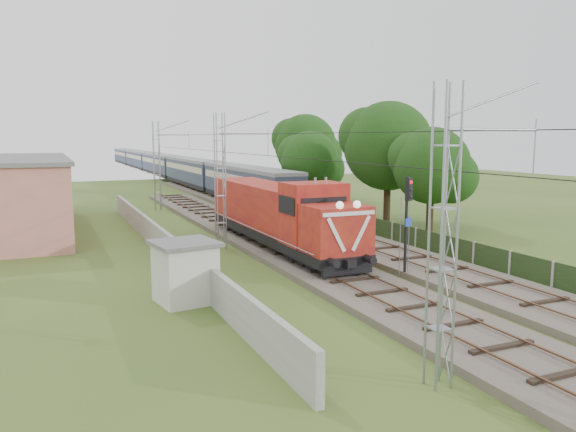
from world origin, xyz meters
name	(u,v)px	position (x,y,z in m)	size (l,w,h in m)	color
ground	(373,296)	(0.00, 0.00, 0.00)	(140.00, 140.00, 0.00)	#3C521F
track_main	(303,259)	(0.00, 7.00, 0.18)	(4.20, 70.00, 0.45)	#6B6054
track_side	(291,220)	(5.00, 20.00, 0.18)	(4.20, 80.00, 0.45)	#6B6054
catenary	(221,181)	(-2.95, 12.00, 4.05)	(3.31, 70.00, 8.00)	gray
boundary_wall	(162,241)	(-6.50, 12.00, 0.75)	(0.25, 40.00, 1.50)	#9E9E99
station_building	(5,195)	(-15.00, 24.00, 2.63)	(8.40, 20.40, 5.22)	#D47B72
fence	(474,253)	(8.00, 3.00, 0.60)	(0.12, 32.00, 1.20)	black
locomotive	(279,214)	(0.00, 10.31, 2.19)	(2.92, 16.67, 4.23)	black
coach_rake	(161,163)	(5.00, 72.36, 2.37)	(2.81, 105.09, 3.25)	black
signal_post	(408,209)	(2.98, 1.93, 3.30)	(0.50, 0.41, 4.80)	black
relay_hut	(185,272)	(-7.40, 2.29, 1.26)	(2.76, 2.76, 2.49)	beige
tree_a	(432,167)	(12.51, 12.50, 4.57)	(5.65, 5.38, 7.32)	#332414
tree_b	(389,147)	(12.19, 17.42, 5.84)	(7.22, 6.88, 9.36)	#332414
tree_c	(310,161)	(9.45, 25.78, 4.45)	(5.51, 5.24, 7.14)	#332414
tree_d	(306,146)	(13.72, 35.75, 5.66)	(6.99, 6.66, 9.07)	#332414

